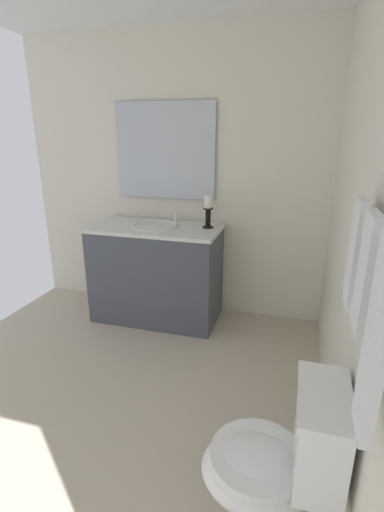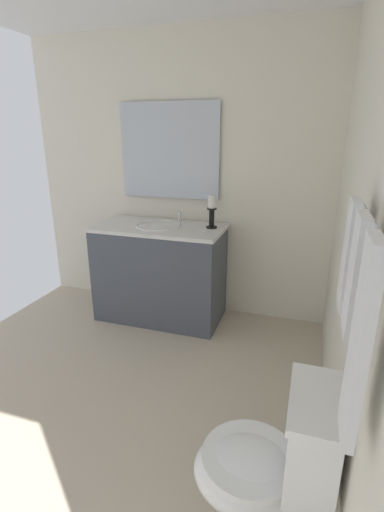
{
  "view_description": "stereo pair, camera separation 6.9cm",
  "coord_description": "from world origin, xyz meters",
  "views": [
    {
      "loc": [
        1.67,
        1.11,
        1.63
      ],
      "look_at": [
        -0.38,
        0.52,
        0.92
      ],
      "focal_mm": 26.02,
      "sensor_mm": 36.0,
      "label": 1
    },
    {
      "loc": [
        1.65,
        1.18,
        1.63
      ],
      "look_at": [
        -0.38,
        0.52,
        0.92
      ],
      "focal_mm": 26.02,
      "sensor_mm": 36.0,
      "label": 2
    }
  ],
  "objects": [
    {
      "name": "floor",
      "position": [
        0.0,
        0.0,
        -0.01
      ],
      "size": [
        3.09,
        2.79,
        0.02
      ],
      "primitive_type": "cube",
      "color": "beige",
      "rests_on": "ground"
    },
    {
      "name": "towel_center",
      "position": [
        0.57,
        1.32,
        1.25
      ],
      "size": [
        0.14,
        0.03,
        0.36
      ],
      "primitive_type": "cube",
      "color": "white",
      "rests_on": "towel_bar"
    },
    {
      "name": "mirror",
      "position": [
        -1.5,
        -0.06,
        1.47
      ],
      "size": [
        0.02,
        0.91,
        0.82
      ],
      "primitive_type": "cube",
      "color": "silver"
    },
    {
      "name": "candle_holder_tall",
      "position": [
        -1.3,
        0.39,
        1.0
      ],
      "size": [
        0.09,
        0.09,
        0.27
      ],
      "color": "black",
      "rests_on": "vanity_cabinet"
    },
    {
      "name": "wall_left",
      "position": [
        -1.54,
        0.0,
        1.23
      ],
      "size": [
        0.04,
        2.79,
        2.45
      ],
      "primitive_type": "cube",
      "color": "silver",
      "rests_on": "ground"
    },
    {
      "name": "toilet",
      "position": [
        0.49,
        1.11,
        0.37
      ],
      "size": [
        0.39,
        0.54,
        0.75
      ],
      "color": "white",
      "rests_on": "ground"
    },
    {
      "name": "towel_near_corner",
      "position": [
        0.81,
        1.32,
        1.16
      ],
      "size": [
        0.14,
        0.03,
        0.52
      ],
      "primitive_type": "cube",
      "color": "white",
      "rests_on": "towel_bar"
    },
    {
      "name": "towel_bar",
      "position": [
        0.57,
        1.33,
        1.4
      ],
      "size": [
        0.72,
        0.02,
        0.02
      ],
      "primitive_type": "cylinder",
      "rotation": [
        0.0,
        1.57,
        0.0
      ],
      "color": "silver"
    },
    {
      "name": "wall_back",
      "position": [
        0.0,
        1.39,
        1.23
      ],
      "size": [
        3.09,
        0.04,
        2.45
      ],
      "primitive_type": "cube",
      "color": "silver",
      "rests_on": "ground"
    },
    {
      "name": "sink_basin",
      "position": [
        -1.22,
        -0.06,
        0.82
      ],
      "size": [
        0.4,
        0.4,
        0.24
      ],
      "color": "white",
      "rests_on": "vanity_cabinet"
    },
    {
      "name": "vanity_cabinet",
      "position": [
        -1.22,
        -0.06,
        0.43
      ],
      "size": [
        0.58,
        1.14,
        0.86
      ],
      "color": "#474C56",
      "rests_on": "ground"
    },
    {
      "name": "towel_near_vanity",
      "position": [
        0.33,
        1.32,
        1.23
      ],
      "size": [
        0.15,
        0.03,
        0.39
      ],
      "primitive_type": "cube",
      "color": "white",
      "rests_on": "towel_bar"
    }
  ]
}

